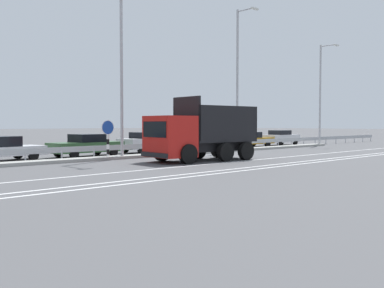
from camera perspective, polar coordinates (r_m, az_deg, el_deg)
ground_plane at (r=29.99m, az=2.56°, el=-1.41°), size 320.00×320.00×0.00m
lane_strip_0 at (r=24.30m, az=4.43°, el=-2.35°), size 61.63×0.16×0.01m
lane_strip_1 at (r=22.72m, az=9.25°, el=-2.72°), size 61.63×0.16×0.01m
lane_strip_2 at (r=22.27m, az=10.85°, el=-2.84°), size 61.63×0.16×0.01m
median_island at (r=31.18m, az=0.25°, el=-1.09°), size 33.90×1.10×0.18m
median_guardrail at (r=31.89m, az=-1.05°, el=-0.15°), size 61.63×0.09×0.78m
dump_truck at (r=24.90m, az=-0.13°, el=0.77°), size 6.81×3.26×3.58m
median_road_sign at (r=26.64m, az=-10.64°, el=0.72°), size 0.83×0.16×2.29m
street_lamp_1 at (r=27.19m, az=-8.76°, el=9.82°), size 0.70×2.21×10.07m
street_lamp_2 at (r=34.60m, az=5.92°, el=8.74°), size 0.70×1.84×10.71m
street_lamp_3 at (r=44.71m, az=16.10°, el=6.51°), size 0.71×1.81×9.58m
parked_car_2 at (r=27.23m, az=-23.12°, el=-0.55°), size 4.79×2.25×1.40m
parked_car_3 at (r=29.33m, az=-13.22°, el=-0.15°), size 4.87×2.17×1.44m
parked_car_4 at (r=32.70m, az=-5.78°, el=0.24°), size 4.30×2.16×1.48m
parked_car_5 at (r=36.10m, az=1.21°, el=0.32°), size 4.21×2.03×1.28m
parked_car_6 at (r=40.36m, az=7.23°, el=0.58°), size 4.97×2.20×1.36m
parked_car_7 at (r=44.54m, az=11.18°, el=0.81°), size 4.28×1.80×1.46m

